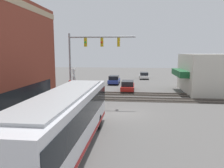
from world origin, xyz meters
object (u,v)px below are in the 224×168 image
(city_bus, at_px, (65,119))
(crossing_signal, at_px, (74,82))
(parked_car_red, at_px, (128,86))
(parked_car_blue, at_px, (114,80))
(parked_car_white, at_px, (144,76))
(pedestrian_at_crossing, at_px, (77,94))

(city_bus, xyz_separation_m, crossing_signal, (11.52, 2.84, 0.49))
(crossing_signal, bearing_deg, parked_car_red, -34.22)
(parked_car_blue, relative_size, parked_car_white, 0.90)
(parked_car_red, height_order, parked_car_white, parked_car_red)
(parked_car_red, relative_size, parked_car_blue, 1.07)
(pedestrian_at_crossing, bearing_deg, city_bus, -167.74)
(city_bus, height_order, pedestrian_at_crossing, city_bus)
(crossing_signal, height_order, parked_car_red, crossing_signal)
(parked_car_blue, xyz_separation_m, parked_car_white, (8.45, -5.40, -0.03))
(parked_car_red, xyz_separation_m, parked_car_blue, (6.73, 2.60, -0.01))
(crossing_signal, relative_size, pedestrian_at_crossing, 2.12)
(crossing_signal, bearing_deg, parked_car_white, -19.57)
(city_bus, height_order, parked_car_blue, city_bus)
(crossing_signal, distance_m, parked_car_red, 9.80)
(parked_car_red, distance_m, parked_car_blue, 7.21)
(city_bus, distance_m, parked_car_white, 35.12)
(city_bus, xyz_separation_m, parked_car_white, (34.69, -5.40, -1.17))
(parked_car_blue, bearing_deg, pedestrian_at_crossing, 169.95)
(crossing_signal, xyz_separation_m, parked_car_blue, (14.72, -2.84, -1.62))
(city_bus, distance_m, parked_car_blue, 26.26)
(crossing_signal, height_order, parked_car_white, crossing_signal)
(crossing_signal, relative_size, parked_car_blue, 0.88)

